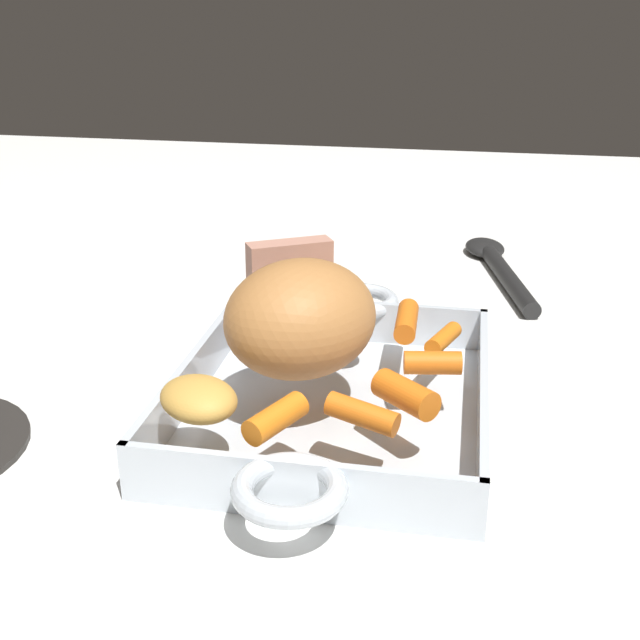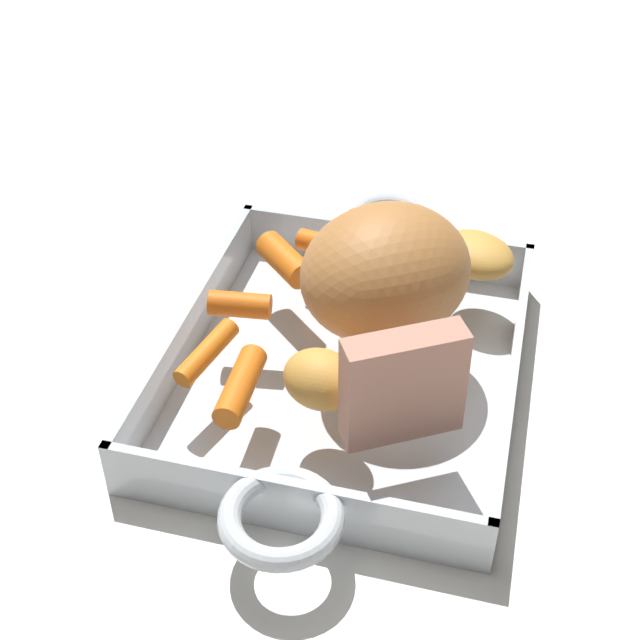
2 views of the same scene
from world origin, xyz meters
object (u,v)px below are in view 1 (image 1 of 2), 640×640
at_px(roast_slice_thin, 290,282).
at_px(baby_carrot_center_right, 443,339).
at_px(baby_carrot_southwest, 405,394).
at_px(potato_whole, 350,311).
at_px(pork_roast, 300,318).
at_px(baby_carrot_southeast, 407,321).
at_px(baby_carrot_long, 433,361).
at_px(baby_carrot_northwest, 362,414).
at_px(baby_carrot_short, 276,418).
at_px(potato_halved, 199,399).
at_px(roasting_dish, 333,399).
at_px(serving_spoon, 497,264).

xyz_separation_m(roast_slice_thin, baby_carrot_center_right, (0.03, 0.14, -0.03)).
xyz_separation_m(baby_carrot_southwest, potato_whole, (-0.13, -0.06, 0.01)).
height_order(pork_roast, baby_carrot_southeast, pork_roast).
bearing_deg(baby_carrot_long, baby_carrot_northwest, -25.08).
height_order(baby_carrot_short, potato_halved, potato_halved).
distance_m(baby_carrot_southeast, baby_carrot_short, 0.20).
relative_size(potato_whole, potato_halved, 0.82).
distance_m(roasting_dish, pork_roast, 0.08).
bearing_deg(baby_carrot_short, baby_carrot_southeast, 158.81).
relative_size(potato_halved, serving_spoon, 0.24).
distance_m(roasting_dish, baby_carrot_long, 0.09).
bearing_deg(serving_spoon, baby_carrot_northwest, 155.21).
relative_size(roasting_dish, potato_whole, 7.98).
relative_size(baby_carrot_center_right, baby_carrot_short, 1.16).
height_order(baby_carrot_southeast, potato_halved, potato_halved).
bearing_deg(baby_carrot_southeast, pork_roast, -37.74).
distance_m(baby_carrot_southwest, potato_halved, 0.15).
xyz_separation_m(pork_roast, baby_carrot_southeast, (-0.10, 0.07, -0.04)).
distance_m(pork_roast, baby_carrot_northwest, 0.10).
bearing_deg(baby_carrot_southwest, pork_roast, -117.12).
distance_m(pork_roast, potato_whole, 0.09).
bearing_deg(roasting_dish, potato_halved, -38.75).
xyz_separation_m(baby_carrot_southeast, baby_carrot_southwest, (0.14, 0.01, 0.00)).
distance_m(baby_carrot_northwest, serving_spoon, 0.48).
xyz_separation_m(roasting_dish, serving_spoon, (-0.38, 0.14, -0.00)).
relative_size(baby_carrot_long, baby_carrot_short, 0.90).
distance_m(roasting_dish, baby_carrot_center_right, 0.11).
xyz_separation_m(baby_carrot_northwest, potato_whole, (-0.16, -0.03, 0.01)).
bearing_deg(baby_carrot_long, roast_slice_thin, -121.55).
relative_size(baby_carrot_long, baby_carrot_center_right, 0.78).
relative_size(roasting_dish, roast_slice_thin, 5.35).
height_order(baby_carrot_northwest, potato_halved, potato_halved).
relative_size(baby_carrot_southeast, serving_spoon, 0.24).
distance_m(baby_carrot_long, baby_carrot_center_right, 0.05).
relative_size(roasting_dish, pork_roast, 3.27).
bearing_deg(roast_slice_thin, baby_carrot_long, 58.45).
bearing_deg(potato_halved, baby_carrot_northwest, 94.67).
height_order(baby_carrot_southeast, baby_carrot_southwest, baby_carrot_southwest).
bearing_deg(serving_spoon, baby_carrot_long, 158.57).
xyz_separation_m(baby_carrot_center_right, baby_carrot_southwest, (0.11, -0.02, 0.00)).
xyz_separation_m(roasting_dish, potato_halved, (0.10, -0.08, 0.04)).
distance_m(baby_carrot_northwest, baby_carrot_southwest, 0.04).
relative_size(potato_whole, serving_spoon, 0.19).
distance_m(roasting_dish, potato_halved, 0.13).
xyz_separation_m(baby_carrot_northwest, baby_carrot_center_right, (-0.14, 0.05, -0.00)).
height_order(pork_roast, baby_carrot_northwest, pork_roast).
bearing_deg(serving_spoon, baby_carrot_center_right, 158.29).
relative_size(pork_roast, roast_slice_thin, 1.64).
bearing_deg(potato_whole, roasting_dish, -1.59).
bearing_deg(potato_halved, roasting_dish, 141.25).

